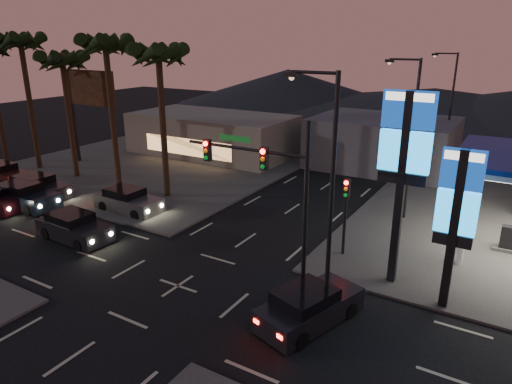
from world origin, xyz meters
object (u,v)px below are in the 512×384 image
Objects in this scene: traffic_signal_mast at (269,181)px; suv_station at (309,307)px; car_lane_a_front at (74,227)px; car_lane_b_rear at (3,173)px; pylon_sign_tall at (405,152)px; pylon_sign_short at (457,206)px; car_lane_b_mid at (37,188)px; car_lane_b_front at (128,201)px; car_lane_a_rear at (25,196)px.

traffic_signal_mast reaches higher than suv_station.
car_lane_a_front is (-12.37, -0.91, -4.50)m from traffic_signal_mast.
car_lane_a_front is 15.04m from car_lane_b_rear.
pylon_sign_tall is 1.12× the size of traffic_signal_mast.
pylon_sign_short is 28.25m from car_lane_b_mid.
car_lane_b_front is 1.03× the size of car_lane_b_rear.
pylon_sign_tall is 18.57m from car_lane_a_front.
traffic_signal_mast is at bearing -16.87° from car_lane_b_front.
pylon_sign_short is 1.34× the size of car_lane_a_rear.
pylon_sign_short is 1.38× the size of suv_station.
pylon_sign_short is at bearing 0.07° from car_lane_b_mid.
pylon_sign_tall is at bearing 2.33° from car_lane_b_mid.
traffic_signal_mast is at bearing -7.55° from car_lane_b_rear.
pylon_sign_short is (2.50, -1.00, -1.74)m from pylon_sign_tall.
pylon_sign_tall reaches higher than car_lane_a_rear.
car_lane_a_front is at bearing -22.04° from car_lane_b_mid.
pylon_sign_tall is 1.85× the size of car_lane_a_front.
pylon_sign_tall is 1.70× the size of car_lane_b_mid.
car_lane_b_front is (-0.70, 4.87, 0.00)m from car_lane_a_front.
suv_station is at bearing -19.06° from car_lane_b_front.
car_lane_b_mid is at bearing -10.08° from car_lane_b_rear.
car_lane_b_rear is (-14.37, 4.45, -0.02)m from car_lane_a_front.
car_lane_a_rear is (-19.82, 0.93, -4.44)m from traffic_signal_mast.
pylon_sign_tall is 7.82m from suv_station.
car_lane_a_rear is (-7.45, 1.84, 0.06)m from car_lane_a_front.
traffic_signal_mast is 27.35m from car_lane_b_rear.
car_lane_b_front is at bearing 175.91° from pylon_sign_short.
car_lane_b_front is (-17.81, 0.45, -5.66)m from pylon_sign_tall.
traffic_signal_mast reaches higher than car_lane_a_rear.
car_lane_a_rear is at bearing -20.66° from car_lane_b_rear.
car_lane_a_front is 7.67m from car_lane_a_rear.
traffic_signal_mast is at bearing 151.23° from suv_station.
car_lane_b_mid is (-27.98, -0.04, -3.87)m from pylon_sign_short.
pylon_sign_tall is at bearing 14.49° from car_lane_a_front.
car_lane_b_rear is 0.94× the size of suv_station.
car_lane_b_front is (6.75, 3.03, -0.05)m from car_lane_a_rear.
car_lane_a_rear is at bearing 177.30° from traffic_signal_mast.
suv_station reaches higher than car_lane_a_front.
car_lane_b_mid is (-0.92, 1.54, 0.00)m from car_lane_a_rear.
pylon_sign_short is at bearing -1.74° from car_lane_b_rear.
pylon_sign_short is 1.33× the size of car_lane_b_mid.
traffic_signal_mast is 1.58× the size of suv_station.
traffic_signal_mast is at bearing -6.81° from car_lane_b_mid.
pylon_sign_short reaches higher than car_lane_b_front.
car_lane_b_mid is at bearing -177.67° from pylon_sign_tall.
car_lane_a_rear is 7.39m from car_lane_b_rear.
car_lane_b_rear is 29.89m from suv_station.
pylon_sign_tall is 6.02m from traffic_signal_mast.
pylon_sign_short is 20.74m from car_lane_b_front.
car_lane_b_rear is at bearing 162.78° from car_lane_a_front.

